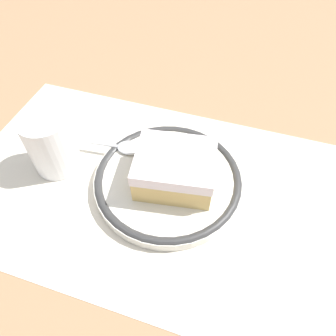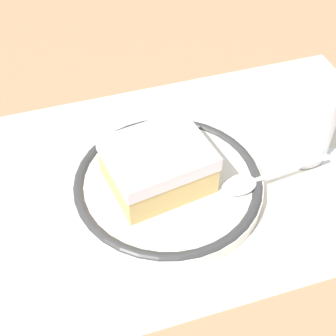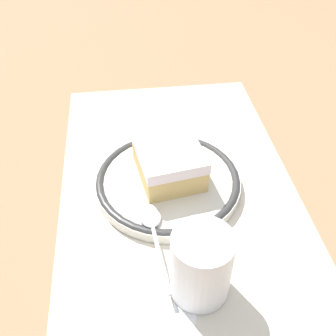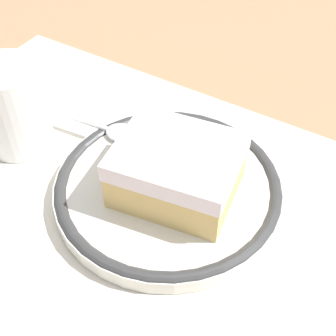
% 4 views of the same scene
% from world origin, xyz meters
% --- Properties ---
extents(ground_plane, '(2.40, 2.40, 0.00)m').
position_xyz_m(ground_plane, '(0.00, 0.00, 0.00)').
color(ground_plane, '#9E7551').
extents(placemat, '(0.55, 0.33, 0.00)m').
position_xyz_m(placemat, '(0.00, 0.00, 0.00)').
color(placemat, beige).
rests_on(placemat, ground_plane).
extents(plate, '(0.20, 0.20, 0.02)m').
position_xyz_m(plate, '(0.01, 0.01, 0.01)').
color(plate, silver).
rests_on(plate, placemat).
extents(cake_slice, '(0.11, 0.10, 0.05)m').
position_xyz_m(cake_slice, '(0.02, 0.01, 0.04)').
color(cake_slice, '#DBB76B').
rests_on(cake_slice, plate).
extents(spoon, '(0.13, 0.03, 0.01)m').
position_xyz_m(spoon, '(-0.07, 0.04, 0.02)').
color(spoon, silver).
rests_on(spoon, plate).
extents(cup, '(0.07, 0.07, 0.09)m').
position_xyz_m(cup, '(-0.15, 0.00, 0.04)').
color(cup, white).
rests_on(cup, placemat).
extents(napkin, '(0.13, 0.16, 0.00)m').
position_xyz_m(napkin, '(-0.20, 0.08, 0.00)').
color(napkin, white).
rests_on(napkin, placemat).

